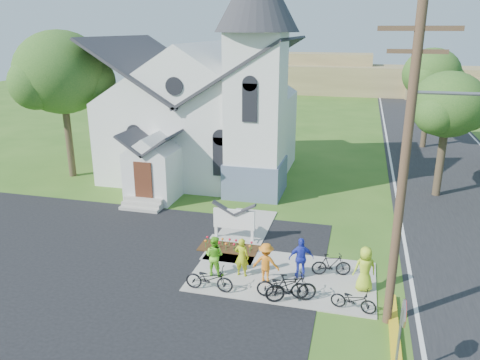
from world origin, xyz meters
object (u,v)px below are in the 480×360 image
(church_sign, at_px, (234,219))
(bike_0, at_px, (209,279))
(stop_sign, at_px, (402,323))
(cyclist_4, at_px, (365,269))
(bike_1, at_px, (291,288))
(cyclist_3, at_px, (266,263))
(bike_3, at_px, (331,265))
(cyclist_0, at_px, (242,257))
(utility_pole, at_px, (407,164))
(cyclist_1, at_px, (214,256))
(bike_2, at_px, (283,285))
(bike_4, at_px, (353,300))
(cyclist_2, at_px, (301,258))

(church_sign, height_order, bike_0, church_sign)
(stop_sign, distance_m, cyclist_4, 4.62)
(bike_1, distance_m, cyclist_3, 1.60)
(church_sign, xyz_separation_m, cyclist_4, (5.72, -2.95, -0.12))
(bike_3, bearing_deg, cyclist_0, 92.06)
(bike_0, bearing_deg, cyclist_3, -59.60)
(utility_pole, bearing_deg, cyclist_1, 167.20)
(bike_0, xyz_separation_m, bike_2, (2.67, 0.20, 0.01))
(church_sign, bearing_deg, cyclist_3, -56.92)
(bike_1, relative_size, cyclist_4, 1.07)
(bike_1, height_order, bike_4, bike_1)
(stop_sign, relative_size, bike_2, 1.34)
(bike_2, bearing_deg, stop_sign, -138.98)
(church_sign, distance_m, bike_0, 4.44)
(cyclist_2, xyz_separation_m, bike_4, (2.02, -1.78, -0.41))
(cyclist_2, distance_m, cyclist_3, 1.40)
(stop_sign, relative_size, bike_0, 1.38)
(bike_0, relative_size, cyclist_2, 1.10)
(bike_4, bearing_deg, bike_0, 99.45)
(bike_2, bearing_deg, bike_0, 86.04)
(bike_0, relative_size, bike_1, 0.99)
(cyclist_1, height_order, cyclist_3, cyclist_1)
(cyclist_2, xyz_separation_m, cyclist_4, (2.35, -0.34, 0.04))
(cyclist_0, distance_m, bike_1, 2.53)
(church_sign, relative_size, cyclist_4, 1.29)
(bike_1, distance_m, cyclist_4, 2.87)
(cyclist_3, bearing_deg, bike_0, 31.25)
(utility_pole, bearing_deg, cyclist_4, 115.79)
(cyclist_0, height_order, cyclist_3, cyclist_3)
(church_sign, bearing_deg, cyclist_0, -69.50)
(cyclist_1, xyz_separation_m, cyclist_4, (5.63, 0.28, 0.06))
(bike_1, bearing_deg, cyclist_3, 25.15)
(church_sign, xyz_separation_m, cyclist_0, (1.14, -3.05, -0.20))
(bike_2, bearing_deg, cyclist_4, -74.01)
(cyclist_3, bearing_deg, stop_sign, 137.91)
(church_sign, distance_m, utility_pole, 9.18)
(bike_2, relative_size, bike_3, 1.22)
(bike_0, bearing_deg, cyclist_4, -75.60)
(cyclist_1, height_order, bike_4, cyclist_1)
(cyclist_2, bearing_deg, bike_4, 122.43)
(cyclist_4, bearing_deg, bike_2, 4.75)
(utility_pole, bearing_deg, bike_2, 172.21)
(bike_3, bearing_deg, cyclist_1, 90.95)
(church_sign, relative_size, cyclist_1, 1.38)
(bike_3, bearing_deg, church_sign, 51.65)
(church_sign, relative_size, cyclist_0, 1.41)
(cyclist_3, distance_m, bike_3, 2.62)
(utility_pole, bearing_deg, church_sign, 144.40)
(utility_pole, height_order, cyclist_4, utility_pole)
(utility_pole, xyz_separation_m, cyclist_3, (-4.43, 1.42, -4.57))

